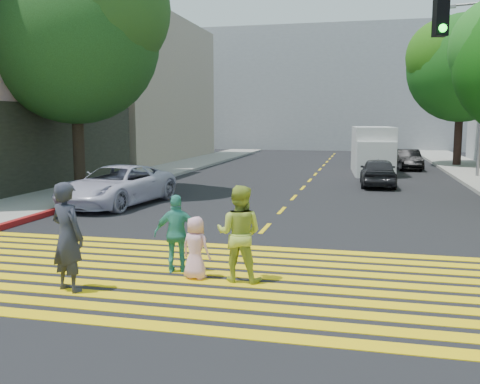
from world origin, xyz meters
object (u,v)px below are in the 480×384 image
(dark_car_near, at_px, (378,172))
(dark_car_parked, at_px, (408,159))
(tree_right_far, at_px, (463,62))
(pedestrian_child, at_px, (196,248))
(pedestrian_man, at_px, (67,237))
(white_sedan, at_px, (117,185))
(white_van, at_px, (373,152))
(pedestrian_woman, at_px, (239,234))
(tree_left, at_px, (76,28))
(silver_car, at_px, (379,152))
(pedestrian_extra, at_px, (177,234))

(dark_car_near, bearing_deg, dark_car_parked, -103.80)
(tree_right_far, relative_size, pedestrian_child, 8.11)
(tree_right_far, bearing_deg, dark_car_near, -114.38)
(pedestrian_man, distance_m, white_sedan, 9.49)
(pedestrian_man, xyz_separation_m, white_van, (5.33, 22.16, 0.26))
(pedestrian_woman, height_order, dark_car_parked, pedestrian_woman)
(white_van, bearing_deg, white_sedan, -127.30)
(pedestrian_child, height_order, white_van, white_van)
(tree_left, bearing_deg, silver_car, 59.77)
(pedestrian_woman, xyz_separation_m, pedestrian_child, (-0.82, -0.05, -0.30))
(pedestrian_woman, relative_size, white_van, 0.32)
(dark_car_near, height_order, white_van, white_van)
(dark_car_near, xyz_separation_m, silver_car, (0.38, 15.27, 0.02))
(silver_car, bearing_deg, white_van, 92.97)
(tree_right_far, xyz_separation_m, pedestrian_extra, (-9.19, -26.15, -5.67))
(white_van, bearing_deg, dark_car_parked, 51.15)
(pedestrian_man, bearing_deg, pedestrian_woman, -135.22)
(tree_left, relative_size, white_sedan, 1.92)
(pedestrian_woman, distance_m, dark_car_near, 15.40)
(white_sedan, bearing_deg, white_van, 64.69)
(tree_left, distance_m, pedestrian_man, 13.83)
(tree_left, relative_size, pedestrian_man, 5.01)
(pedestrian_child, bearing_deg, pedestrian_extra, -19.80)
(pedestrian_woman, xyz_separation_m, dark_car_near, (2.78, 15.15, -0.24))
(tree_right_far, relative_size, pedestrian_man, 5.01)
(silver_car, distance_m, white_van, 9.52)
(dark_car_near, relative_size, dark_car_parked, 1.04)
(dark_car_near, height_order, silver_car, silver_car)
(tree_left, relative_size, pedestrian_woman, 5.38)
(white_sedan, bearing_deg, pedestrian_woman, -43.16)
(pedestrian_man, relative_size, pedestrian_extra, 1.25)
(pedestrian_extra, height_order, dark_car_near, pedestrian_extra)
(tree_left, distance_m, white_sedan, 6.72)
(pedestrian_extra, distance_m, dark_car_near, 15.41)
(pedestrian_man, relative_size, white_van, 0.34)
(pedestrian_man, xyz_separation_m, silver_car, (5.89, 31.65, -0.29))
(pedestrian_child, bearing_deg, pedestrian_woman, -160.50)
(white_sedan, bearing_deg, tree_left, 146.69)
(pedestrian_extra, relative_size, dark_car_near, 0.40)
(pedestrian_woman, xyz_separation_m, white_van, (2.60, 20.93, 0.33))
(tree_right_far, bearing_deg, pedestrian_extra, -109.36)
(pedestrian_child, distance_m, white_van, 21.27)
(pedestrian_child, xyz_separation_m, white_sedan, (-5.33, 7.67, 0.10))
(pedestrian_extra, height_order, white_van, white_van)
(tree_left, bearing_deg, pedestrian_woman, -48.53)
(pedestrian_child, xyz_separation_m, dark_car_near, (3.59, 15.20, 0.05))
(tree_left, bearing_deg, tree_right_far, 44.71)
(pedestrian_extra, relative_size, dark_car_parked, 0.42)
(pedestrian_woman, bearing_deg, silver_car, -93.86)
(white_sedan, xyz_separation_m, silver_car, (9.30, 22.80, -0.03))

